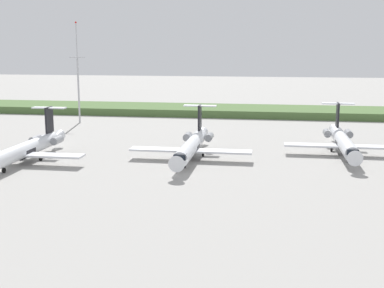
# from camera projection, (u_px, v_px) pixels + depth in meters

# --- Properties ---
(ground_plane) EXTENTS (500.00, 500.00, 0.00)m
(ground_plane) POSITION_uv_depth(u_px,v_px,m) (205.00, 142.00, 113.17)
(ground_plane) COLOR #9E9B96
(grass_berm) EXTENTS (320.00, 20.00, 2.23)m
(grass_berm) POSITION_uv_depth(u_px,v_px,m) (225.00, 111.00, 159.30)
(grass_berm) COLOR #4C6B38
(grass_berm) RESTS_ON ground
(regional_jet_nearest) EXTENTS (22.81, 31.00, 9.00)m
(regional_jet_nearest) POSITION_uv_depth(u_px,v_px,m) (26.00, 149.00, 92.71)
(regional_jet_nearest) COLOR silver
(regional_jet_nearest) RESTS_ON ground
(regional_jet_second) EXTENTS (22.81, 31.00, 9.00)m
(regional_jet_second) POSITION_uv_depth(u_px,v_px,m) (192.00, 145.00, 96.15)
(regional_jet_second) COLOR silver
(regional_jet_second) RESTS_ON ground
(regional_jet_third) EXTENTS (22.81, 31.00, 9.00)m
(regional_jet_third) POSITION_uv_depth(u_px,v_px,m) (343.00, 141.00, 100.22)
(regional_jet_third) COLOR silver
(regional_jet_third) RESTS_ON ground
(antenna_mast) EXTENTS (4.40, 0.50, 27.46)m
(antenna_mast) POSITION_uv_depth(u_px,v_px,m) (78.00, 82.00, 139.54)
(antenna_mast) COLOR #B2B2B7
(antenna_mast) RESTS_ON ground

